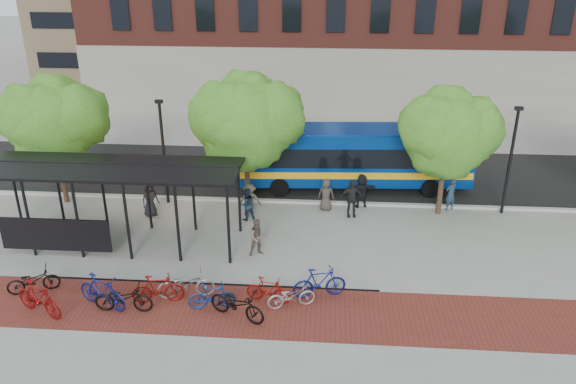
# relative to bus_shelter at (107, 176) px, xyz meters

# --- Properties ---
(ground) EXTENTS (160.00, 160.00, 0.00)m
(ground) POSITION_rel_bus_shelter_xyz_m (8.13, 0.48, -3.00)
(ground) COLOR #9E9E99
(ground) RESTS_ON ground
(asphalt_street) EXTENTS (160.00, 8.00, 0.01)m
(asphalt_street) POSITION_rel_bus_shelter_xyz_m (8.13, 8.48, -2.99)
(asphalt_street) COLOR black
(asphalt_street) RESTS_ON ground
(curb) EXTENTS (160.00, 0.25, 0.12)m
(curb) POSITION_rel_bus_shelter_xyz_m (8.13, 4.48, -2.94)
(curb) COLOR #B7B7B2
(curb) RESTS_ON ground
(brick_strip) EXTENTS (24.00, 3.00, 0.01)m
(brick_strip) POSITION_rel_bus_shelter_xyz_m (6.13, -4.52, -3.00)
(brick_strip) COLOR maroon
(brick_strip) RESTS_ON ground
(bike_rack_rail) EXTENTS (12.00, 0.05, 0.95)m
(bike_rack_rail) POSITION_rel_bus_shelter_xyz_m (4.83, -3.62, -3.00)
(bike_rack_rail) COLOR black
(bike_rack_rail) RESTS_ON ground
(bus_shelter) EXTENTS (10.60, 3.07, 3.60)m
(bus_shelter) POSITION_rel_bus_shelter_xyz_m (0.00, 0.00, 0.00)
(bus_shelter) COLOR black
(bus_shelter) RESTS_ON ground
(tree_a) EXTENTS (4.90, 4.00, 6.18)m
(tree_a) POSITION_rel_bus_shelter_xyz_m (-3.77, 3.83, 1.24)
(tree_a) COLOR #382619
(tree_a) RESTS_ON ground
(tree_b) EXTENTS (5.15, 4.20, 6.47)m
(tree_b) POSITION_rel_bus_shelter_xyz_m (5.23, 3.83, 1.46)
(tree_b) COLOR #382619
(tree_b) RESTS_ON ground
(tree_c) EXTENTS (4.66, 3.80, 5.92)m
(tree_c) POSITION_rel_bus_shelter_xyz_m (14.22, 3.83, 1.06)
(tree_c) COLOR #382619
(tree_c) RESTS_ON ground
(lamp_post_left) EXTENTS (0.35, 0.20, 5.12)m
(lamp_post_left) POSITION_rel_bus_shelter_xyz_m (1.13, 4.08, -0.25)
(lamp_post_left) COLOR black
(lamp_post_left) RESTS_ON ground
(lamp_post_right) EXTENTS (0.35, 0.20, 5.12)m
(lamp_post_right) POSITION_rel_bus_shelter_xyz_m (17.13, 4.08, -0.25)
(lamp_post_right) COLOR black
(lamp_post_right) RESTS_ON ground
(bus) EXTENTS (11.90, 3.35, 3.18)m
(bus) POSITION_rel_bus_shelter_xyz_m (10.20, 6.70, -1.18)
(bus) COLOR navy
(bus) RESTS_ON ground
(bike_0) EXTENTS (1.91, 1.29, 0.95)m
(bike_0) POSITION_rel_bus_shelter_xyz_m (-1.60, -3.93, -2.52)
(bike_0) COLOR black
(bike_0) RESTS_ON ground
(bike_1) EXTENTS (2.12, 1.37, 1.24)m
(bike_1) POSITION_rel_bus_shelter_xyz_m (-0.73, -5.21, -2.38)
(bike_1) COLOR maroon
(bike_1) RESTS_ON ground
(bike_3) EXTENTS (2.13, 1.36, 1.24)m
(bike_3) POSITION_rel_bus_shelter_xyz_m (1.25, -4.65, -2.38)
(bike_3) COLOR navy
(bike_3) RESTS_ON ground
(bike_4) EXTENTS (2.03, 0.77, 1.05)m
(bike_4) POSITION_rel_bus_shelter_xyz_m (2.06, -4.84, -2.47)
(bike_4) COLOR black
(bike_4) RESTS_ON ground
(bike_5) EXTENTS (1.88, 0.86, 1.09)m
(bike_5) POSITION_rel_bus_shelter_xyz_m (3.08, -4.22, -2.45)
(bike_5) COLOR maroon
(bike_5) RESTS_ON ground
(bike_6) EXTENTS (2.14, 1.15, 1.07)m
(bike_6) POSITION_rel_bus_shelter_xyz_m (3.99, -3.85, -2.46)
(bike_6) COLOR gray
(bike_6) RESTS_ON ground
(bike_7) EXTENTS (1.71, 0.80, 0.99)m
(bike_7) POSITION_rel_bus_shelter_xyz_m (5.05, -4.45, -2.50)
(bike_7) COLOR navy
(bike_7) RESTS_ON ground
(bike_8) EXTENTS (2.23, 1.54, 1.11)m
(bike_8) POSITION_rel_bus_shelter_xyz_m (6.00, -4.93, -2.44)
(bike_8) COLOR black
(bike_8) RESTS_ON ground
(bike_9) EXTENTS (1.69, 0.78, 0.98)m
(bike_9) POSITION_rel_bus_shelter_xyz_m (6.94, -3.92, -2.51)
(bike_9) COLOR maroon
(bike_9) RESTS_ON ground
(bike_10) EXTENTS (1.80, 1.09, 0.89)m
(bike_10) POSITION_rel_bus_shelter_xyz_m (7.76, -4.15, -2.55)
(bike_10) COLOR #A5A5A8
(bike_10) RESTS_ON ground
(bike_11) EXTENTS (2.02, 1.04, 1.17)m
(bike_11) POSITION_rel_bus_shelter_xyz_m (8.72, -3.46, -2.41)
(bike_11) COLOR navy
(bike_11) RESTS_ON ground
(pedestrian_0) EXTENTS (0.95, 0.97, 1.69)m
(pedestrian_0) POSITION_rel_bus_shelter_xyz_m (0.75, 2.56, -2.15)
(pedestrian_0) COLOR black
(pedestrian_0) RESTS_ON ground
(pedestrian_2) EXTENTS (0.93, 0.86, 1.54)m
(pedestrian_2) POSITION_rel_bus_shelter_xyz_m (5.26, 2.50, -2.23)
(pedestrian_2) COLOR #1B2D40
(pedestrian_2) RESTS_ON ground
(pedestrian_3) EXTENTS (1.09, 0.69, 1.62)m
(pedestrian_3) POSITION_rel_bus_shelter_xyz_m (5.37, 2.85, -2.19)
(pedestrian_3) COLOR #50493C
(pedestrian_3) RESTS_ON ground
(pedestrian_4) EXTENTS (1.11, 0.56, 1.82)m
(pedestrian_4) POSITION_rel_bus_shelter_xyz_m (10.03, 3.20, -2.09)
(pedestrian_4) COLOR black
(pedestrian_4) RESTS_ON ground
(pedestrian_5) EXTENTS (1.63, 0.90, 1.67)m
(pedestrian_5) POSITION_rel_bus_shelter_xyz_m (10.54, 4.28, -2.16)
(pedestrian_5) COLOR black
(pedestrian_5) RESTS_ON ground
(pedestrian_6) EXTENTS (0.82, 0.59, 1.57)m
(pedestrian_6) POSITION_rel_bus_shelter_xyz_m (8.86, 3.80, -2.22)
(pedestrian_6) COLOR #3E3731
(pedestrian_6) RESTS_ON ground
(pedestrian_7) EXTENTS (0.71, 0.65, 1.63)m
(pedestrian_7) POSITION_rel_bus_shelter_xyz_m (14.72, 4.28, -2.18)
(pedestrian_7) COLOR #223B50
(pedestrian_7) RESTS_ON ground
(pedestrian_8) EXTENTS (0.95, 0.86, 1.58)m
(pedestrian_8) POSITION_rel_bus_shelter_xyz_m (6.18, -0.66, -2.21)
(pedestrian_8) COLOR brown
(pedestrian_8) RESTS_ON ground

